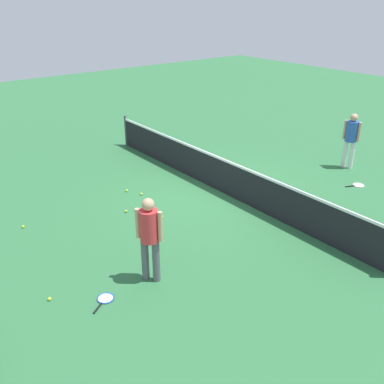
% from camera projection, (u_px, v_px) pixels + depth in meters
% --- Properties ---
extents(ground_plane, '(40.00, 40.00, 0.00)m').
position_uv_depth(ground_plane, '(220.00, 191.00, 11.84)').
color(ground_plane, '#2D6B3D').
extents(court_net, '(10.09, 0.09, 1.07)m').
position_uv_depth(court_net, '(221.00, 174.00, 11.63)').
color(court_net, '#4C4C51').
rests_on(court_net, ground_plane).
extents(player_near_side, '(0.48, 0.47, 1.70)m').
position_uv_depth(player_near_side, '(149.00, 233.00, 7.79)').
color(player_near_side, '#595960').
rests_on(player_near_side, ground_plane).
extents(player_far_side, '(0.53, 0.41, 1.70)m').
position_uv_depth(player_far_side, '(351.00, 136.00, 13.01)').
color(player_far_side, white).
rests_on(player_far_side, ground_plane).
extents(tennis_racket_near_player, '(0.47, 0.58, 0.03)m').
position_uv_depth(tennis_racket_near_player, '(105.00, 299.00, 7.66)').
color(tennis_racket_near_player, blue).
rests_on(tennis_racket_near_player, ground_plane).
extents(tennis_racket_far_player, '(0.41, 0.60, 0.03)m').
position_uv_depth(tennis_racket_far_player, '(358.00, 185.00, 12.17)').
color(tennis_racket_far_player, white).
rests_on(tennis_racket_far_player, ground_plane).
extents(tennis_ball_near_player, '(0.07, 0.07, 0.07)m').
position_uv_depth(tennis_ball_near_player, '(126.00, 211.00, 10.69)').
color(tennis_ball_near_player, '#C6E033').
rests_on(tennis_ball_near_player, ground_plane).
extents(tennis_ball_by_net, '(0.07, 0.07, 0.07)m').
position_uv_depth(tennis_ball_by_net, '(162.00, 217.00, 10.43)').
color(tennis_ball_by_net, '#C6E033').
rests_on(tennis_ball_by_net, ground_plane).
extents(tennis_ball_midcourt, '(0.07, 0.07, 0.07)m').
position_uv_depth(tennis_ball_midcourt, '(127.00, 191.00, 11.79)').
color(tennis_ball_midcourt, '#C6E033').
rests_on(tennis_ball_midcourt, ground_plane).
extents(tennis_ball_baseline, '(0.07, 0.07, 0.07)m').
position_uv_depth(tennis_ball_baseline, '(50.00, 299.00, 7.63)').
color(tennis_ball_baseline, '#C6E033').
rests_on(tennis_ball_baseline, ground_plane).
extents(tennis_ball_stray_left, '(0.07, 0.07, 0.07)m').
position_uv_depth(tennis_ball_stray_left, '(141.00, 194.00, 11.59)').
color(tennis_ball_stray_left, '#C6E033').
rests_on(tennis_ball_stray_left, ground_plane).
extents(tennis_ball_stray_right, '(0.07, 0.07, 0.07)m').
position_uv_depth(tennis_ball_stray_right, '(23.00, 227.00, 9.98)').
color(tennis_ball_stray_right, '#C6E033').
rests_on(tennis_ball_stray_right, ground_plane).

